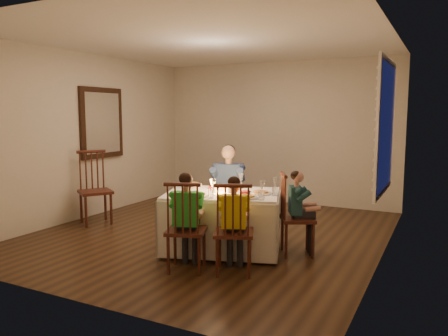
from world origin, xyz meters
The scene contains 26 objects.
ground centered at (0.00, 0.00, 0.00)m, with size 5.00×5.00×0.00m, color black.
wall_left centered at (-2.25, 0.00, 1.30)m, with size 0.02×5.00×2.60m, color beige.
wall_right centered at (2.25, 0.00, 1.30)m, with size 0.02×5.00×2.60m, color beige.
wall_back centered at (0.00, 2.50, 1.30)m, with size 4.50×0.02×2.60m, color beige.
ceiling centered at (0.00, 0.00, 2.60)m, with size 5.00×5.00×0.00m, color white.
dining_table centered at (0.48, -0.60, 0.51)m, with size 1.61×1.37×0.68m.
chair_adult centered at (0.22, 0.08, 0.00)m, with size 0.40×0.38×0.97m, color #38190F, non-canonical shape.
chair_near_left centered at (0.46, -1.39, 0.00)m, with size 0.40×0.38×0.97m, color #38190F, non-canonical shape.
chair_near_right centered at (0.94, -1.23, 0.00)m, with size 0.40×0.38×0.97m, color #38190F, non-canonical shape.
chair_end centered at (1.34, -0.34, 0.00)m, with size 0.40×0.38×0.97m, color #38190F, non-canonical shape.
chair_extra centered at (-1.81, -0.33, 0.00)m, with size 0.45×0.43×1.10m, color #38190F, non-canonical shape.
adult centered at (0.22, 0.08, 0.00)m, with size 0.45×0.41×1.23m, color navy, non-canonical shape.
child_green centered at (0.46, -1.39, 0.00)m, with size 0.34×0.31×1.05m, color green, non-canonical shape.
child_yellow centered at (0.94, -1.23, 0.00)m, with size 0.33×0.30×1.02m, color yellow, non-canonical shape.
child_teal centered at (1.34, -0.34, 0.00)m, with size 0.31×0.29×1.00m, color #1A3B42, non-canonical shape.
setting_adult centered at (0.42, -0.36, 0.72)m, with size 0.26×0.26×0.02m, color silver.
setting_green centered at (0.33, -0.94, 0.72)m, with size 0.26×0.26×0.02m, color silver.
setting_yellow centered at (0.89, -0.79, 0.72)m, with size 0.26×0.26×0.02m, color silver.
setting_teal centered at (0.93, -0.48, 0.72)m, with size 0.26×0.26×0.02m, color silver.
candle_left centered at (0.38, -0.64, 0.76)m, with size 0.06×0.06×0.10m, color white.
candle_right centered at (0.56, -0.58, 0.76)m, with size 0.06×0.06×0.10m, color white.
squash centered at (-0.11, -0.50, 0.76)m, with size 0.09×0.09×0.09m, color yellow.
orange_fruit centered at (0.62, -0.51, 0.75)m, with size 0.08×0.08×0.08m, color orange.
serving_bowl centered at (-0.01, -0.50, 0.74)m, with size 0.22×0.22×0.06m, color silver.
wall_mirror centered at (-2.22, 0.30, 1.50)m, with size 0.06×0.95×1.15m.
window_blinds centered at (2.21, 0.10, 1.50)m, with size 0.07×1.34×1.54m.
Camera 1 is at (2.85, -5.19, 1.66)m, focal length 35.00 mm.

